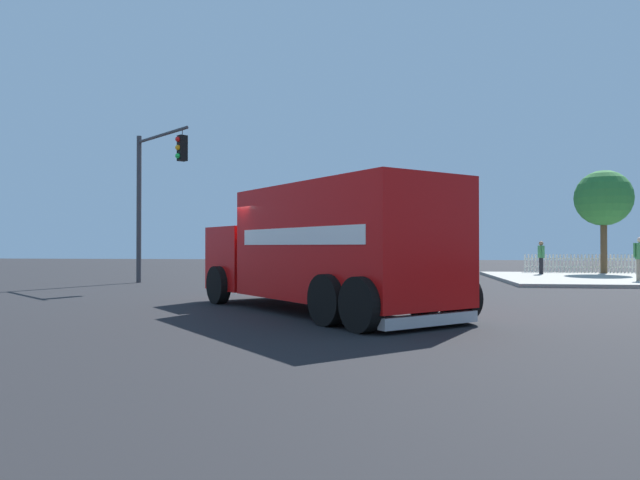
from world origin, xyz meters
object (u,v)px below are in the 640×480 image
at_px(pedestrian_crossing, 541,255).
at_px(pedestrian_near_corner, 640,256).
at_px(traffic_light_primary, 152,184).
at_px(delivery_truck, 324,248).
at_px(shade_tree_near, 604,199).

bearing_deg(pedestrian_crossing, pedestrian_near_corner, 116.73).
bearing_deg(traffic_light_primary, pedestrian_near_corner, -172.73).
bearing_deg(pedestrian_near_corner, traffic_light_primary, 7.27).
distance_m(delivery_truck, traffic_light_primary, 12.24).
xyz_separation_m(traffic_light_primary, pedestrian_crossing, (-16.85, -7.62, -2.96)).
height_order(traffic_light_primary, pedestrian_near_corner, traffic_light_primary).
relative_size(pedestrian_near_corner, pedestrian_crossing, 1.07).
bearing_deg(shade_tree_near, delivery_truck, 55.79).
xyz_separation_m(delivery_truck, pedestrian_near_corner, (-11.34, -11.31, -0.35)).
bearing_deg(delivery_truck, pedestrian_near_corner, -135.08).
distance_m(traffic_light_primary, pedestrian_near_corner, 19.80).
relative_size(traffic_light_primary, pedestrian_crossing, 3.77).
relative_size(traffic_light_primary, pedestrian_near_corner, 3.51).
relative_size(delivery_truck, traffic_light_primary, 1.21).
height_order(delivery_truck, traffic_light_primary, traffic_light_primary).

